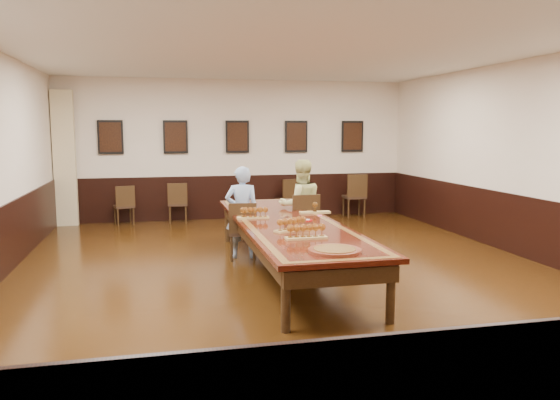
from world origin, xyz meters
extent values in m
cube|color=black|center=(0.00, 0.00, -0.01)|extent=(8.00, 10.00, 0.02)
cube|color=white|center=(0.00, 0.00, 3.21)|extent=(8.00, 10.00, 0.02)
cube|color=beige|center=(0.00, 5.01, 1.60)|extent=(8.00, 0.02, 3.20)
cube|color=beige|center=(0.00, -5.01, 1.60)|extent=(8.00, 0.02, 3.20)
cube|color=beige|center=(4.01, 0.00, 1.60)|extent=(0.02, 10.00, 3.20)
imported|color=#5287CE|center=(-0.51, 1.03, 0.75)|extent=(0.59, 0.42, 1.49)
imported|color=#E8E791|center=(0.55, 1.33, 0.78)|extent=(0.80, 0.63, 1.57)
cube|color=#F95380|center=(0.60, 0.36, 0.76)|extent=(0.08, 0.14, 0.01)
cube|color=beige|center=(-3.75, 4.82, 1.45)|extent=(0.45, 0.18, 2.90)
cube|color=black|center=(0.00, 4.98, 0.50)|extent=(7.98, 0.04, 1.00)
cube|color=black|center=(3.98, 0.00, 0.50)|extent=(0.04, 9.98, 1.00)
cube|color=black|center=(0.00, 0.00, 0.72)|extent=(1.40, 5.00, 0.06)
cube|color=olive|center=(0.00, 0.00, 0.75)|extent=(1.28, 4.88, 0.00)
cube|color=black|center=(0.00, 0.00, 0.75)|extent=(1.10, 4.70, 0.00)
cube|color=black|center=(0.00, 0.00, 0.57)|extent=(1.25, 4.85, 0.18)
cylinder|color=black|center=(-0.58, -2.32, 0.34)|extent=(0.10, 0.10, 0.69)
cylinder|color=black|center=(0.58, -2.32, 0.34)|extent=(0.10, 0.10, 0.69)
cylinder|color=black|center=(-0.58, 2.32, 0.34)|extent=(0.10, 0.10, 0.69)
cylinder|color=black|center=(0.58, 2.32, 0.34)|extent=(0.10, 0.10, 0.69)
cube|color=black|center=(-2.80, 4.94, 1.90)|extent=(0.54, 0.03, 0.74)
cube|color=black|center=(-2.80, 4.92, 1.90)|extent=(0.46, 0.01, 0.64)
cube|color=black|center=(-1.40, 4.94, 1.90)|extent=(0.54, 0.03, 0.74)
cube|color=black|center=(-1.40, 4.92, 1.90)|extent=(0.46, 0.01, 0.64)
cube|color=black|center=(0.00, 4.94, 1.90)|extent=(0.54, 0.03, 0.74)
cube|color=black|center=(0.00, 4.92, 1.90)|extent=(0.46, 0.01, 0.64)
cube|color=black|center=(1.40, 4.94, 1.90)|extent=(0.54, 0.03, 0.74)
cube|color=black|center=(1.40, 4.92, 1.90)|extent=(0.46, 0.01, 0.64)
cube|color=black|center=(2.80, 4.94, 1.90)|extent=(0.54, 0.03, 0.74)
cube|color=black|center=(2.80, 4.92, 1.90)|extent=(0.46, 0.01, 0.64)
cube|color=#AF8B49|center=(-0.45, 0.34, 0.77)|extent=(0.48, 0.18, 0.03)
cube|color=#AF8B49|center=(0.60, 0.64, 0.77)|extent=(0.49, 0.16, 0.03)
cube|color=#AF8B49|center=(-0.13, -0.75, 0.77)|extent=(0.51, 0.35, 0.03)
cube|color=#AF8B49|center=(-0.08, -1.30, 0.77)|extent=(0.51, 0.16, 0.03)
cylinder|color=#AB0B0C|center=(0.28, -0.02, 0.76)|extent=(0.18, 0.18, 0.02)
cylinder|color=silver|center=(0.28, -0.02, 0.77)|extent=(0.10, 0.10, 0.01)
cylinder|color=#581E11|center=(0.03, -2.05, 0.77)|extent=(0.70, 0.70, 0.04)
cylinder|color=olive|center=(0.03, -2.05, 0.79)|extent=(0.56, 0.56, 0.01)
camera|label=1|loc=(-1.83, -7.59, 2.09)|focal=35.00mm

